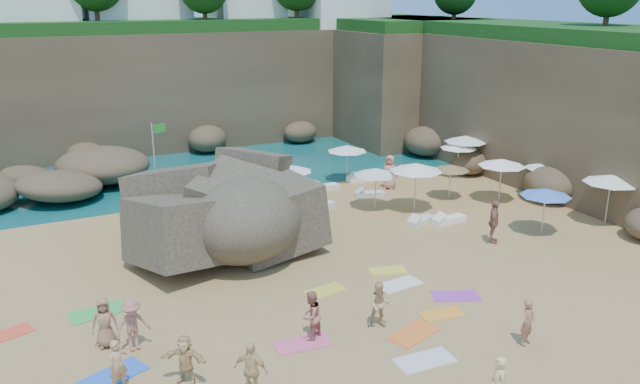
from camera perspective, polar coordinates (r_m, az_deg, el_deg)
name	(u,v)px	position (r m, az deg, el deg)	size (l,w,h in m)	color
ground	(309,266)	(25.16, -1.06, -6.81)	(120.00, 120.00, 0.00)	tan
seawater	(151,129)	(52.70, -15.22, 5.55)	(120.00, 120.00, 0.00)	#0C4751
cliff_back	(188,86)	(47.66, -11.99, 9.45)	(44.00, 8.00, 8.00)	brown
cliff_right	(530,103)	(41.16, 18.61, 7.70)	(8.00, 30.00, 8.00)	brown
cliff_corner	(396,82)	(49.16, 6.99, 9.93)	(10.00, 12.00, 8.00)	brown
rock_promontory	(1,195)	(38.20, -27.13, -0.21)	(12.00, 7.00, 2.00)	brown
rock_outcrop	(220,240)	(28.15, -9.11, -4.31)	(8.60, 6.45, 3.44)	brown
flag_pole	(156,150)	(34.17, -14.75, 3.76)	(0.77, 0.28, 4.04)	silver
parasol_0	(291,168)	(32.00, -2.69, 2.18)	(2.20, 2.20, 2.08)	silver
parasol_1	(283,169)	(31.90, -3.42, 2.09)	(2.18, 2.18, 2.07)	silver
parasol_2	(347,148)	(35.92, 2.49, 4.01)	(2.30, 2.30, 2.17)	silver
parasol_3	(466,139)	(38.39, 13.18, 4.76)	(2.53, 2.53, 2.39)	silver
parasol_4	(459,146)	(37.91, 12.58, 4.16)	(2.18, 2.18, 2.06)	silver
parasol_5	(376,172)	(31.26, 5.14, 1.87)	(2.28, 2.28, 2.15)	silver
parasol_6	(451,167)	(33.59, 11.87, 2.21)	(1.98, 1.98, 1.87)	silver
parasol_7	(502,162)	(33.64, 16.31, 2.61)	(2.44, 2.44, 2.31)	silver
parasol_8	(544,165)	(35.35, 19.78, 2.31)	(1.99, 1.99, 1.88)	silver
parasol_9	(416,167)	(31.20, 8.78, 2.26)	(2.61, 2.61, 2.47)	silver
parasol_10	(546,192)	(29.63, 19.95, -0.03)	(2.26, 2.26, 2.14)	silver
parasol_11	(611,179)	(32.08, 25.09, 1.09)	(2.54, 2.54, 2.40)	silver
lounger_0	(321,206)	(31.71, 0.07, -1.32)	(1.61, 0.54, 0.25)	silver
lounger_1	(362,179)	(36.57, 3.88, 1.23)	(1.83, 0.61, 0.28)	white
lounger_2	(324,188)	(34.80, 0.38, 0.41)	(1.71, 0.57, 0.27)	white
lounger_3	(449,220)	(30.45, 11.73, -2.50)	(1.71, 0.57, 0.27)	white
lounger_4	(370,194)	(33.79, 4.56, -0.19)	(1.57, 0.52, 0.24)	silver
lounger_5	(421,221)	(30.11, 9.23, -2.60)	(1.61, 0.54, 0.25)	silver
towel_0	(112,376)	(19.42, -18.45, -15.66)	(1.88, 0.94, 0.03)	blue
towel_1	(303,343)	(19.98, -1.61, -13.66)	(1.75, 0.87, 0.03)	#E1577C
towel_2	(414,333)	(20.71, 8.57, -12.66)	(1.77, 0.88, 0.03)	orange
towel_3	(99,312)	(23.01, -19.59, -10.30)	(1.87, 0.94, 0.03)	green
towel_4	(325,291)	(23.18, 0.49, -9.00)	(1.50, 0.75, 0.03)	yellow
towel_5	(425,360)	(19.41, 9.55, -14.93)	(1.78, 0.89, 0.03)	silver
towel_6	(456,296)	(23.31, 12.30, -9.26)	(1.66, 0.83, 0.03)	purple
towel_7	(7,334)	(22.76, -26.72, -11.56)	(1.54, 0.77, 0.03)	#EE472A
towel_10	(442,314)	(22.00, 11.09, -10.89)	(1.49, 0.74, 0.03)	orange
towel_11	(194,256)	(26.56, -11.41, -5.78)	(1.56, 0.78, 0.03)	green
towel_12	(388,270)	(24.90, 6.21, -7.15)	(1.46, 0.73, 0.03)	yellow
towel_13	(399,284)	(23.83, 7.26, -8.36)	(1.69, 0.85, 0.03)	white
person_stand_0	(118,365)	(18.45, -17.98, -14.82)	(0.54, 0.36, 1.49)	tan
person_stand_1	(311,316)	(19.83, -0.84, -11.24)	(0.79, 0.62, 1.63)	#B66B5B
person_stand_2	(252,203)	(30.23, -6.28, -1.04)	(1.03, 0.43, 1.59)	#F9A38D
person_stand_3	(494,222)	(28.18, 15.61, -2.64)	(1.13, 0.47, 1.93)	#99604C
person_stand_4	(390,172)	(35.02, 6.38, 1.82)	(0.94, 0.51, 1.92)	tan
person_stand_5	(185,210)	(29.82, -12.23, -1.61)	(1.48, 0.42, 1.59)	#A88554
person_lie_0	(134,344)	(20.37, -16.60, -13.14)	(1.06, 1.64, 0.44)	#A96854
person_lie_2	(107,340)	(20.80, -18.93, -12.71)	(0.78, 1.60, 0.43)	#976A4B
person_lie_3	(186,376)	(18.55, -12.11, -16.16)	(1.33, 1.43, 0.38)	tan
person_lie_4	(526,339)	(20.86, 18.31, -12.67)	(0.54, 1.47, 0.35)	#A26351
person_lie_5	(379,319)	(20.82, 5.45, -11.49)	(0.75, 1.53, 0.58)	tan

